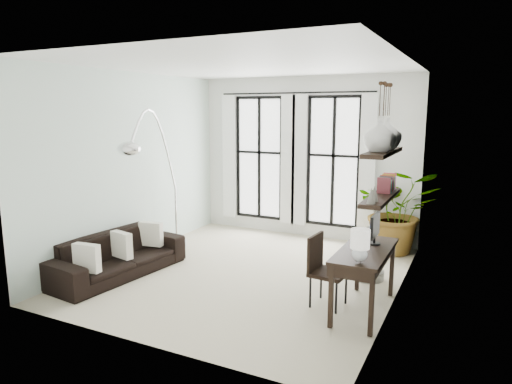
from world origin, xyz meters
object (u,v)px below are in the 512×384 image
Objects in this scene: plant at (397,211)px; desk_chair at (323,266)px; desk at (364,255)px; buddha at (369,257)px; sofa at (117,255)px; arc_lamp at (154,144)px.

plant is 1.63× the size of desk_chair.
desk is 1.68× the size of buddha.
buddha is (0.35, 1.20, -0.19)m from desk_chair.
buddha is at bearing -94.94° from plant.
sofa is at bearing -156.37° from buddha.
sofa is 4.86m from plant.
plant is at bearing 85.06° from buddha.
arc_lamp is at bearing 175.64° from desk_chair.
desk is at bearing -81.52° from buddha.
arc_lamp is 3.90m from buddha.
desk reaches higher than sofa.
sofa is 0.85× the size of arc_lamp.
sofa is at bearing -96.80° from arc_lamp.
plant reaches higher than sofa.
sofa is at bearing -174.76° from desk.
plant is 1.10× the size of desk.
desk is at bearing -8.02° from arc_lamp.
buddha is (-0.14, -1.56, -0.42)m from plant.
desk is 0.58m from desk_chair.
sofa is at bearing -168.90° from desk_chair.
arc_lamp is at bearing -147.79° from plant.
desk is 1.48× the size of desk_chair.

